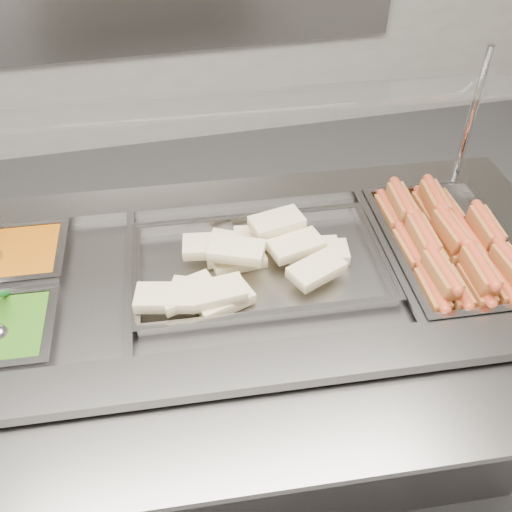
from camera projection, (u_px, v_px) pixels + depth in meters
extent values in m
cube|color=slate|center=(241.00, 366.00, 1.83)|extent=(1.79, 0.86, 0.84)
cube|color=gray|center=(258.00, 367.00, 1.29)|extent=(1.82, 0.27, 0.03)
cube|color=gray|center=(224.00, 195.00, 1.79)|extent=(1.82, 0.27, 0.03)
cube|color=black|center=(239.00, 296.00, 1.62)|extent=(1.60, 0.67, 0.02)
cube|color=gray|center=(386.00, 249.00, 1.59)|extent=(0.06, 0.55, 0.01)
cube|color=gray|center=(130.00, 276.00, 1.50)|extent=(0.06, 0.55, 0.01)
cube|color=gray|center=(269.00, 438.00, 1.20)|extent=(1.75, 0.38, 0.02)
cylinder|color=#B9B9BE|center=(472.00, 115.00, 1.71)|extent=(0.02, 0.02, 0.43)
cube|color=silver|center=(225.00, 103.00, 1.44)|extent=(1.61, 0.40, 0.08)
cube|color=#B64D0A|center=(11.00, 263.00, 1.59)|extent=(0.29, 0.23, 0.09)
cube|color=brown|center=(431.00, 293.00, 1.48)|extent=(0.06, 0.15, 0.05)
cylinder|color=#CC4124|center=(433.00, 287.00, 1.46)|extent=(0.04, 0.16, 0.03)
cube|color=brown|center=(409.00, 251.00, 1.60)|extent=(0.06, 0.15, 0.05)
cylinder|color=#CC4124|center=(410.00, 245.00, 1.59)|extent=(0.04, 0.16, 0.03)
cube|color=brown|center=(389.00, 214.00, 1.73)|extent=(0.06, 0.15, 0.05)
cylinder|color=#CC4124|center=(390.00, 209.00, 1.71)|extent=(0.04, 0.16, 0.03)
cube|color=brown|center=(453.00, 290.00, 1.48)|extent=(0.06, 0.15, 0.05)
cylinder|color=#CC4124|center=(455.00, 285.00, 1.47)|extent=(0.04, 0.16, 0.03)
cube|color=brown|center=(429.00, 249.00, 1.61)|extent=(0.06, 0.15, 0.05)
cylinder|color=#CC4124|center=(430.00, 243.00, 1.60)|extent=(0.04, 0.16, 0.03)
cube|color=brown|center=(408.00, 213.00, 1.73)|extent=(0.06, 0.15, 0.05)
cylinder|color=#CC4124|center=(409.00, 207.00, 1.72)|extent=(0.04, 0.16, 0.03)
cube|color=brown|center=(475.00, 288.00, 1.49)|extent=(0.06, 0.15, 0.05)
cylinder|color=#CC4124|center=(477.00, 282.00, 1.48)|extent=(0.04, 0.16, 0.03)
cube|color=brown|center=(449.00, 246.00, 1.62)|extent=(0.06, 0.15, 0.05)
cylinder|color=#CC4124|center=(451.00, 241.00, 1.60)|extent=(0.04, 0.16, 0.03)
cube|color=brown|center=(427.00, 211.00, 1.74)|extent=(0.06, 0.15, 0.05)
cylinder|color=#CC4124|center=(428.00, 205.00, 1.73)|extent=(0.04, 0.16, 0.03)
cube|color=brown|center=(497.00, 285.00, 1.50)|extent=(0.06, 0.15, 0.05)
cylinder|color=#CC4124|center=(499.00, 280.00, 1.48)|extent=(0.04, 0.16, 0.03)
cube|color=brown|center=(469.00, 244.00, 1.62)|extent=(0.06, 0.15, 0.05)
cylinder|color=#CC4124|center=(471.00, 238.00, 1.61)|extent=(0.04, 0.16, 0.03)
cube|color=brown|center=(446.00, 209.00, 1.75)|extent=(0.06, 0.15, 0.05)
cylinder|color=#CC4124|center=(448.00, 203.00, 1.73)|extent=(0.04, 0.16, 0.03)
cube|color=brown|center=(442.00, 274.00, 1.46)|extent=(0.06, 0.15, 0.05)
cylinder|color=#CC4124|center=(443.00, 268.00, 1.44)|extent=(0.04, 0.16, 0.03)
cube|color=brown|center=(423.00, 237.00, 1.57)|extent=(0.06, 0.15, 0.05)
cylinder|color=#CC4124|center=(424.00, 231.00, 1.56)|extent=(0.04, 0.16, 0.03)
cube|color=brown|center=(401.00, 203.00, 1.69)|extent=(0.07, 0.15, 0.05)
cylinder|color=#CC4124|center=(403.00, 197.00, 1.67)|extent=(0.05, 0.16, 0.03)
cube|color=brown|center=(480.00, 270.00, 1.47)|extent=(0.06, 0.15, 0.05)
cylinder|color=#CC4124|center=(482.00, 264.00, 1.45)|extent=(0.05, 0.16, 0.03)
cube|color=brown|center=(451.00, 231.00, 1.59)|extent=(0.05, 0.15, 0.05)
cylinder|color=#CC4124|center=(453.00, 225.00, 1.57)|extent=(0.03, 0.16, 0.03)
cube|color=brown|center=(434.00, 200.00, 1.70)|extent=(0.07, 0.15, 0.05)
cylinder|color=#CC4124|center=(436.00, 194.00, 1.68)|extent=(0.05, 0.16, 0.03)
cube|color=brown|center=(512.00, 268.00, 1.48)|extent=(0.05, 0.15, 0.05)
cube|color=brown|center=(486.00, 227.00, 1.60)|extent=(0.07, 0.15, 0.05)
cylinder|color=#CC4124|center=(488.00, 221.00, 1.59)|extent=(0.05, 0.16, 0.03)
cube|color=beige|center=(198.00, 293.00, 1.46)|extent=(0.17, 0.13, 0.03)
cube|color=beige|center=(238.00, 259.00, 1.56)|extent=(0.15, 0.09, 0.03)
cube|color=beige|center=(224.00, 299.00, 1.44)|extent=(0.16, 0.12, 0.03)
cube|color=beige|center=(232.00, 253.00, 1.58)|extent=(0.15, 0.09, 0.03)
cube|color=beige|center=(234.00, 244.00, 1.61)|extent=(0.17, 0.14, 0.03)
cube|color=beige|center=(259.00, 238.00, 1.63)|extent=(0.16, 0.11, 0.03)
cube|color=beige|center=(313.00, 250.00, 1.59)|extent=(0.16, 0.10, 0.03)
cube|color=beige|center=(322.00, 252.00, 1.58)|extent=(0.16, 0.11, 0.03)
cube|color=beige|center=(296.00, 246.00, 1.55)|extent=(0.16, 0.11, 0.03)
cube|color=beige|center=(216.00, 293.00, 1.42)|extent=(0.15, 0.09, 0.03)
cube|color=beige|center=(317.00, 270.00, 1.49)|extent=(0.17, 0.13, 0.03)
cube|color=beige|center=(187.00, 293.00, 1.42)|extent=(0.16, 0.12, 0.03)
cube|color=beige|center=(210.00, 246.00, 1.56)|extent=(0.16, 0.10, 0.03)
cube|color=beige|center=(165.00, 298.00, 1.40)|extent=(0.16, 0.11, 0.03)
cube|color=beige|center=(237.00, 250.00, 1.50)|extent=(0.17, 0.13, 0.03)
cube|color=beige|center=(277.00, 222.00, 1.58)|extent=(0.16, 0.11, 0.03)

